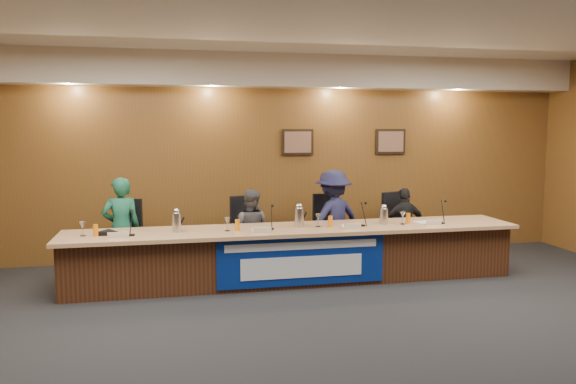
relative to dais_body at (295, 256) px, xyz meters
name	(u,v)px	position (x,y,z in m)	size (l,w,h in m)	color
floor	(351,348)	(0.00, -2.40, -0.35)	(10.00, 10.00, 0.00)	black
ceiling	(356,1)	(0.00, -2.40, 2.85)	(10.00, 8.00, 0.04)	silver
wall_back	(273,158)	(0.00, 1.60, 1.25)	(10.00, 0.04, 3.20)	brown
soffit	(276,71)	(0.00, 1.35, 2.60)	(10.00, 0.50, 0.50)	beige
dais_body	(295,256)	(0.00, 0.00, 0.00)	(6.00, 0.80, 0.70)	#412111
dais_top	(296,229)	(0.00, -0.05, 0.38)	(6.10, 0.95, 0.05)	tan
banner	(302,261)	(0.00, -0.41, 0.03)	(2.20, 0.02, 0.65)	navy
banner_text_upper	(302,246)	(0.00, -0.43, 0.23)	(2.00, 0.01, 0.10)	silver
banner_text_lower	(302,267)	(0.00, -0.43, -0.05)	(1.60, 0.01, 0.28)	silver
wall_photo_left	(298,142)	(0.40, 1.57, 1.50)	(0.52, 0.04, 0.42)	black
wall_photo_right	(390,142)	(2.00, 1.57, 1.50)	(0.52, 0.04, 0.42)	black
panelist_a	(121,228)	(-2.31, 0.64, 0.36)	(0.52, 0.34, 1.41)	#175841
panelist_b	(250,231)	(-0.52, 0.64, 0.25)	(0.59, 0.46, 1.20)	#4B4B4F
panelist_c	(333,219)	(0.73, 0.64, 0.38)	(0.94, 0.54, 1.46)	#191B3D
panelist_d	(405,226)	(1.88, 0.64, 0.23)	(0.69, 0.29, 1.17)	black
office_chair_a	(122,243)	(-2.31, 0.74, 0.13)	(0.48, 0.48, 0.08)	black
office_chair_b	(249,238)	(-0.52, 0.74, 0.13)	(0.48, 0.48, 0.08)	black
office_chair_c	(331,234)	(0.73, 0.74, 0.13)	(0.48, 0.48, 0.08)	black
office_chair_d	(402,231)	(1.88, 0.74, 0.13)	(0.48, 0.48, 0.08)	black
nameplate_a	(118,234)	(-2.28, -0.28, 0.45)	(0.24, 0.06, 0.09)	white
microphone_a	(132,235)	(-2.12, -0.18, 0.41)	(0.07, 0.07, 0.02)	black
juice_glass_a	(96,230)	(-2.55, -0.13, 0.47)	(0.06, 0.06, 0.15)	orange
water_glass_a	(82,229)	(-2.71, -0.07, 0.49)	(0.08, 0.08, 0.18)	silver
nameplate_b	(262,229)	(-0.50, -0.33, 0.45)	(0.24, 0.06, 0.09)	white
microphone_b	(271,229)	(-0.35, -0.13, 0.41)	(0.07, 0.07, 0.02)	black
juice_glass_b	(237,225)	(-0.80, -0.13, 0.47)	(0.06, 0.06, 0.15)	orange
water_glass_b	(227,224)	(-0.93, -0.11, 0.49)	(0.08, 0.08, 0.18)	silver
nameplate_c	(352,226)	(0.71, -0.32, 0.45)	(0.24, 0.06, 0.09)	white
microphone_c	(363,225)	(0.92, -0.14, 0.41)	(0.07, 0.07, 0.02)	black
juice_glass_c	(330,221)	(0.47, -0.10, 0.47)	(0.06, 0.06, 0.15)	orange
water_glass_c	(318,220)	(0.30, -0.07, 0.49)	(0.08, 0.08, 0.18)	silver
nameplate_d	(433,222)	(1.90, -0.26, 0.45)	(0.24, 0.06, 0.09)	white
microphone_d	(441,223)	(2.06, -0.18, 0.41)	(0.07, 0.07, 0.02)	black
juice_glass_d	(408,218)	(1.60, -0.09, 0.47)	(0.06, 0.06, 0.15)	orange
water_glass_d	(403,218)	(1.50, -0.13, 0.49)	(0.08, 0.08, 0.18)	silver
carafe_left	(177,223)	(-1.57, -0.04, 0.52)	(0.12, 0.12, 0.25)	silver
carafe_mid	(299,218)	(0.05, -0.02, 0.53)	(0.13, 0.13, 0.25)	silver
carafe_right	(384,216)	(1.25, -0.05, 0.51)	(0.12, 0.12, 0.22)	silver
speakerphone	(107,233)	(-2.42, -0.05, 0.43)	(0.32, 0.32, 0.05)	black
paper_stack	(425,223)	(1.87, -0.07, 0.40)	(0.22, 0.30, 0.01)	white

